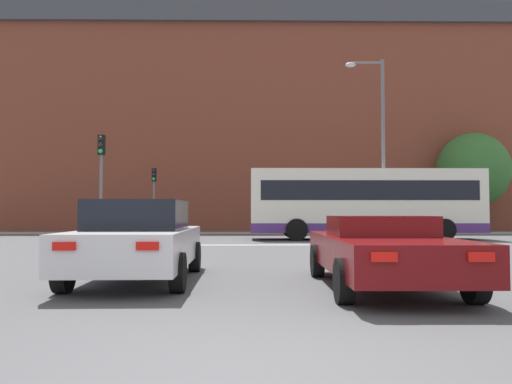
{
  "coord_description": "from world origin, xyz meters",
  "views": [
    {
      "loc": [
        -0.06,
        -3.93,
        1.27
      ],
      "look_at": [
        0.24,
        18.06,
        2.18
      ],
      "focal_mm": 35.0,
      "sensor_mm": 36.0,
      "label": 1
    }
  ],
  "objects_px": {
    "car_roadster_right": "(382,250)",
    "traffic_light_far_right": "(344,191)",
    "bus_crossing_lead": "(364,202)",
    "pedestrian_waiting": "(414,217)",
    "street_lamp_junction": "(378,132)",
    "traffic_light_far_left": "(154,189)",
    "car_saloon_left": "(139,240)",
    "traffic_light_near_left": "(101,171)",
    "pedestrian_walking_east": "(123,217)"
  },
  "relations": [
    {
      "from": "pedestrian_waiting",
      "to": "traffic_light_far_right",
      "type": "bearing_deg",
      "value": -82.2
    },
    {
      "from": "traffic_light_near_left",
      "to": "car_saloon_left",
      "type": "bearing_deg",
      "value": -69.86
    },
    {
      "from": "traffic_light_near_left",
      "to": "traffic_light_far_right",
      "type": "xyz_separation_m",
      "value": [
        11.64,
        10.39,
        -0.33
      ]
    },
    {
      "from": "street_lamp_junction",
      "to": "pedestrian_waiting",
      "type": "relative_size",
      "value": 5.12
    },
    {
      "from": "pedestrian_walking_east",
      "to": "traffic_light_far_right",
      "type": "bearing_deg",
      "value": -16.75
    },
    {
      "from": "traffic_light_far_right",
      "to": "pedestrian_waiting",
      "type": "xyz_separation_m",
      "value": [
        4.69,
        1.25,
        -1.63
      ]
    },
    {
      "from": "car_saloon_left",
      "to": "bus_crossing_lead",
      "type": "xyz_separation_m",
      "value": [
        7.53,
        14.26,
        1.0
      ]
    },
    {
      "from": "car_saloon_left",
      "to": "pedestrian_waiting",
      "type": "relative_size",
      "value": 2.81
    },
    {
      "from": "car_saloon_left",
      "to": "traffic_light_near_left",
      "type": "xyz_separation_m",
      "value": [
        -3.83,
        10.43,
        2.16
      ]
    },
    {
      "from": "traffic_light_near_left",
      "to": "street_lamp_junction",
      "type": "distance_m",
      "value": 12.48
    },
    {
      "from": "car_saloon_left",
      "to": "traffic_light_far_left",
      "type": "relative_size",
      "value": 1.17
    },
    {
      "from": "traffic_light_near_left",
      "to": "traffic_light_far_left",
      "type": "bearing_deg",
      "value": 89.34
    },
    {
      "from": "bus_crossing_lead",
      "to": "pedestrian_walking_east",
      "type": "xyz_separation_m",
      "value": [
        -13.36,
        7.66,
        -0.76
      ]
    },
    {
      "from": "car_saloon_left",
      "to": "street_lamp_junction",
      "type": "xyz_separation_m",
      "value": [
        8.04,
        13.68,
        4.26
      ]
    },
    {
      "from": "pedestrian_walking_east",
      "to": "pedestrian_waiting",
      "type": "bearing_deg",
      "value": -11.68
    },
    {
      "from": "bus_crossing_lead",
      "to": "traffic_light_far_left",
      "type": "height_order",
      "value": "traffic_light_far_left"
    },
    {
      "from": "traffic_light_far_left",
      "to": "pedestrian_walking_east",
      "type": "height_order",
      "value": "traffic_light_far_left"
    },
    {
      "from": "car_roadster_right",
      "to": "street_lamp_junction",
      "type": "distance_m",
      "value": 15.7
    },
    {
      "from": "car_roadster_right",
      "to": "street_lamp_junction",
      "type": "xyz_separation_m",
      "value": [
        3.75,
        14.6,
        4.39
      ]
    },
    {
      "from": "bus_crossing_lead",
      "to": "pedestrian_waiting",
      "type": "distance_m",
      "value": 9.29
    },
    {
      "from": "car_roadster_right",
      "to": "traffic_light_far_right",
      "type": "bearing_deg",
      "value": 81.35
    },
    {
      "from": "car_saloon_left",
      "to": "traffic_light_far_right",
      "type": "distance_m",
      "value": 22.31
    },
    {
      "from": "pedestrian_waiting",
      "to": "pedestrian_walking_east",
      "type": "bearing_deg",
      "value": -96.64
    },
    {
      "from": "traffic_light_far_right",
      "to": "pedestrian_waiting",
      "type": "relative_size",
      "value": 2.32
    },
    {
      "from": "traffic_light_far_left",
      "to": "pedestrian_waiting",
      "type": "bearing_deg",
      "value": 4.55
    },
    {
      "from": "car_saloon_left",
      "to": "street_lamp_junction",
      "type": "relative_size",
      "value": 0.55
    },
    {
      "from": "car_roadster_right",
      "to": "traffic_light_far_right",
      "type": "relative_size",
      "value": 1.25
    },
    {
      "from": "pedestrian_waiting",
      "to": "pedestrian_walking_east",
      "type": "distance_m",
      "value": 18.33
    },
    {
      "from": "traffic_light_near_left",
      "to": "pedestrian_walking_east",
      "type": "xyz_separation_m",
      "value": [
        -2.01,
        11.48,
        -1.91
      ]
    },
    {
      "from": "traffic_light_far_left",
      "to": "bus_crossing_lead",
      "type": "bearing_deg",
      "value": -30.12
    },
    {
      "from": "bus_crossing_lead",
      "to": "street_lamp_junction",
      "type": "bearing_deg",
      "value": -138.41
    },
    {
      "from": "car_roadster_right",
      "to": "traffic_light_near_left",
      "type": "height_order",
      "value": "traffic_light_near_left"
    },
    {
      "from": "bus_crossing_lead",
      "to": "pedestrian_waiting",
      "type": "bearing_deg",
      "value": -32.5
    },
    {
      "from": "traffic_light_near_left",
      "to": "pedestrian_walking_east",
      "type": "relative_size",
      "value": 2.54
    },
    {
      "from": "car_roadster_right",
      "to": "traffic_light_far_left",
      "type": "distance_m",
      "value": 23.22
    },
    {
      "from": "car_saloon_left",
      "to": "traffic_light_far_left",
      "type": "xyz_separation_m",
      "value": [
        -3.71,
        20.77,
        1.91
      ]
    },
    {
      "from": "car_saloon_left",
      "to": "pedestrian_walking_east",
      "type": "height_order",
      "value": "pedestrian_walking_east"
    },
    {
      "from": "car_roadster_right",
      "to": "traffic_light_far_right",
      "type": "height_order",
      "value": "traffic_light_far_right"
    },
    {
      "from": "car_saloon_left",
      "to": "pedestrian_walking_east",
      "type": "bearing_deg",
      "value": 104.03
    },
    {
      "from": "car_roadster_right",
      "to": "traffic_light_far_right",
      "type": "distance_m",
      "value": 22.11
    },
    {
      "from": "car_saloon_left",
      "to": "car_roadster_right",
      "type": "xyz_separation_m",
      "value": [
        4.3,
        -0.93,
        -0.12
      ]
    },
    {
      "from": "car_roadster_right",
      "to": "bus_crossing_lead",
      "type": "distance_m",
      "value": 15.57
    },
    {
      "from": "street_lamp_junction",
      "to": "pedestrian_waiting",
      "type": "distance_m",
      "value": 10.33
    },
    {
      "from": "bus_crossing_lead",
      "to": "traffic_light_far_right",
      "type": "xyz_separation_m",
      "value": [
        0.29,
        6.56,
        0.82
      ]
    },
    {
      "from": "car_roadster_right",
      "to": "pedestrian_walking_east",
      "type": "distance_m",
      "value": 24.99
    },
    {
      "from": "street_lamp_junction",
      "to": "pedestrian_waiting",
      "type": "bearing_deg",
      "value": 62.01
    },
    {
      "from": "traffic_light_near_left",
      "to": "pedestrian_waiting",
      "type": "bearing_deg",
      "value": 35.47
    },
    {
      "from": "bus_crossing_lead",
      "to": "traffic_light_near_left",
      "type": "relative_size",
      "value": 2.48
    },
    {
      "from": "car_saloon_left",
      "to": "car_roadster_right",
      "type": "distance_m",
      "value": 4.4
    },
    {
      "from": "traffic_light_far_right",
      "to": "pedestrian_walking_east",
      "type": "height_order",
      "value": "traffic_light_far_right"
    }
  ]
}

